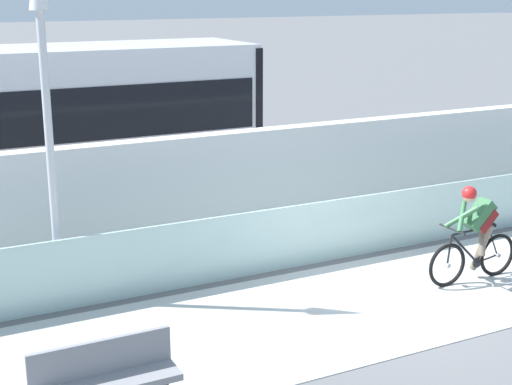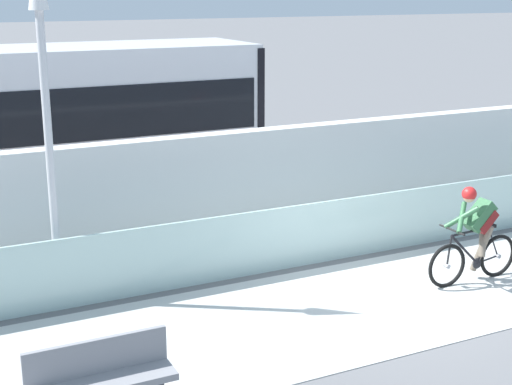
% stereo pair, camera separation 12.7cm
% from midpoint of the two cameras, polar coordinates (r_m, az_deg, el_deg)
% --- Properties ---
extents(ground_plane, '(200.00, 200.00, 0.00)m').
position_cam_midpoint_polar(ground_plane, '(11.82, 10.60, -7.90)').
color(ground_plane, slate).
extents(bike_path_deck, '(32.00, 3.20, 0.01)m').
position_cam_midpoint_polar(bike_path_deck, '(11.82, 10.60, -7.87)').
color(bike_path_deck, beige).
rests_on(bike_path_deck, ground).
extents(glass_parapet, '(32.00, 0.05, 1.09)m').
position_cam_midpoint_polar(glass_parapet, '(13.05, 5.88, -2.92)').
color(glass_parapet, silver).
rests_on(glass_parapet, ground).
extents(concrete_barrier_wall, '(32.00, 0.36, 2.06)m').
position_cam_midpoint_polar(concrete_barrier_wall, '(14.41, 2.14, 0.91)').
color(concrete_barrier_wall, white).
rests_on(concrete_barrier_wall, ground).
extents(tram_rail_near, '(32.00, 0.08, 0.01)m').
position_cam_midpoint_polar(tram_rail_near, '(16.82, -1.92, -0.58)').
color(tram_rail_near, '#595654').
rests_on(tram_rail_near, ground).
extents(tram_rail_far, '(32.00, 0.08, 0.01)m').
position_cam_midpoint_polar(tram_rail_far, '(18.09, -3.80, 0.53)').
color(tram_rail_far, '#595654').
rests_on(tram_rail_far, ground).
extents(cyclist_on_bike, '(1.77, 0.58, 1.61)m').
position_cam_midpoint_polar(cyclist_on_bike, '(12.50, 16.53, -3.15)').
color(cyclist_on_bike, black).
rests_on(cyclist_on_bike, ground).
extents(lamp_post_antenna, '(0.28, 0.28, 5.20)m').
position_cam_midpoint_polar(lamp_post_antenna, '(11.04, -15.41, 7.94)').
color(lamp_post_antenna, gray).
rests_on(lamp_post_antenna, ground).
extents(bench, '(1.60, 0.45, 0.89)m').
position_cam_midpoint_polar(bench, '(8.60, -11.24, -13.67)').
color(bench, gray).
rests_on(bench, ground).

